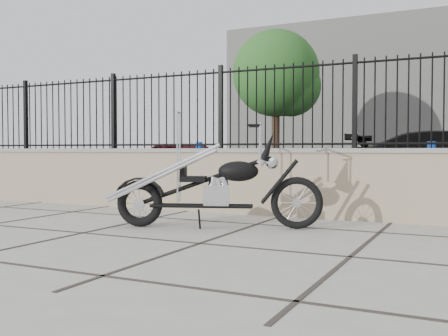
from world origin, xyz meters
The scene contains 10 objects.
ground_plane centered at (0.00, 0.00, 0.00)m, with size 90.00×90.00×0.00m, color #99968E.
parking_lot centered at (0.00, 12.50, 0.00)m, with size 30.00×30.00×0.00m, color black.
retaining_wall centered at (0.00, 2.50, 0.48)m, with size 14.00×0.36×0.96m, color gray.
iron_fence centered at (0.00, 2.50, 1.56)m, with size 14.00×0.08×1.20m, color black.
background_building centered at (0.00, 26.50, 4.00)m, with size 22.00×6.00×8.00m, color beige.
chopper_motorcycle centered at (-0.36, 1.00, 0.71)m, with size 2.37×0.42×1.42m, color black, non-canonical shape.
car_red centered at (-3.96, 6.64, 0.59)m, with size 1.40×3.48×1.19m, color #470A16.
bollard_a centered at (-2.47, 4.51, 0.55)m, with size 0.13×0.13×1.09m, color blue.
bollard_b centered at (1.83, 4.25, 0.54)m, with size 0.13×0.13×1.07m, color #0D2AC3.
tree_left centered at (-5.27, 16.39, 4.34)m, with size 3.67×3.67×6.19m.
Camera 1 is at (2.50, -4.57, 0.94)m, focal length 42.00 mm.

